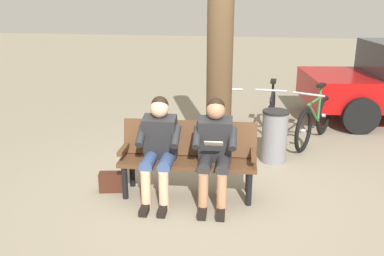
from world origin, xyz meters
The scene contains 10 objects.
ground_plane centered at (0.00, 0.00, 0.00)m, with size 40.00×40.00×0.00m, color gray.
bench centered at (0.16, 0.11, 0.51)m, with size 1.62×0.57×0.87m.
person_reading centered at (-0.17, 0.26, 0.66)m, with size 0.51×0.78×1.20m.
person_companion centered at (0.47, 0.30, 0.66)m, with size 0.51×0.78×1.20m.
handbag centered at (1.08, 0.25, 0.12)m, with size 0.30×0.14×0.24m, color #3F1E14.
tree_trunk centered at (-0.06, -1.11, 1.63)m, with size 0.36×0.36×3.26m, color #4C3823.
litter_bin centered at (-0.87, -1.07, 0.38)m, with size 0.38×0.38×0.75m.
bicycle_orange centered at (-1.52, -2.00, 0.36)m, with size 0.76×1.56×0.94m.
bicycle_red centered at (-0.83, -2.21, 0.36)m, with size 0.48×1.68×0.94m.
bicycle_blue centered at (-0.09, -2.18, 0.36)m, with size 0.48×1.68×0.94m.
Camera 1 is at (-0.66, 4.62, 2.29)m, focal length 38.76 mm.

